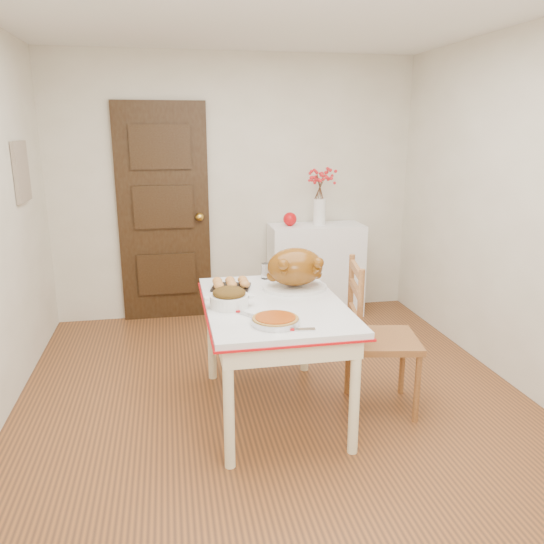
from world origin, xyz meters
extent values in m
cube|color=#4D2E1C|center=(0.00, 0.00, 0.00)|extent=(3.50, 4.00, 0.00)
cube|color=white|center=(0.00, 0.00, 2.50)|extent=(3.50, 4.00, 0.00)
cube|color=silver|center=(0.00, 2.00, 1.25)|extent=(3.50, 0.00, 2.50)
cube|color=silver|center=(0.00, -2.00, 1.25)|extent=(3.50, 0.00, 2.50)
cube|color=silver|center=(1.75, 0.00, 1.25)|extent=(0.00, 4.00, 2.50)
cube|color=black|center=(-0.70, 1.97, 1.03)|extent=(0.85, 0.06, 2.06)
cube|color=#ABA38D|center=(-1.73, 1.20, 1.50)|extent=(0.03, 0.35, 0.45)
cube|color=white|center=(0.75, 1.78, 0.45)|extent=(0.91, 0.40, 0.91)
sphere|color=red|center=(0.48, 1.78, 0.97)|extent=(0.13, 0.13, 0.13)
cylinder|color=#933407|center=(-0.10, -0.42, 0.79)|extent=(0.28, 0.28, 0.06)
cylinder|color=white|center=(0.01, 0.51, 0.82)|extent=(0.07, 0.07, 0.11)
camera|label=1|loc=(-0.66, -3.15, 1.82)|focal=35.20mm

